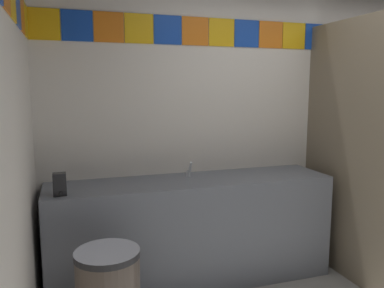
% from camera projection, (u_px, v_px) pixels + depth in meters
% --- Properties ---
extents(wall_back, '(4.34, 0.09, 2.81)m').
position_uv_depth(wall_back, '(277.00, 111.00, 3.67)').
color(wall_back, silver).
rests_on(wall_back, ground_plane).
extents(vanity_counter, '(2.33, 0.55, 0.88)m').
position_uv_depth(vanity_counter, '(193.00, 230.00, 3.22)').
color(vanity_counter, slate).
rests_on(vanity_counter, ground_plane).
extents(faucet_center, '(0.04, 0.10, 0.14)m').
position_uv_depth(faucet_center, '(189.00, 171.00, 3.24)').
color(faucet_center, silver).
rests_on(faucet_center, vanity_counter).
extents(soap_dispenser, '(0.09, 0.09, 0.16)m').
position_uv_depth(soap_dispenser, '(60.00, 184.00, 2.69)').
color(soap_dispenser, black).
rests_on(soap_dispenser, vanity_counter).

